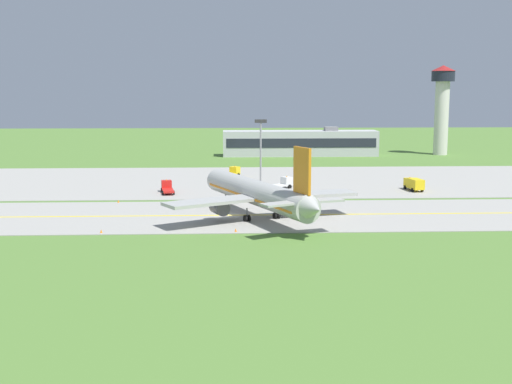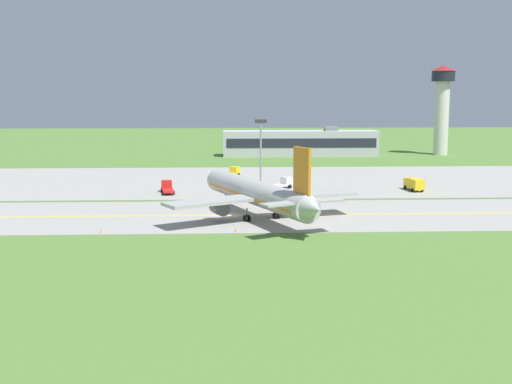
% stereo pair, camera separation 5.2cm
% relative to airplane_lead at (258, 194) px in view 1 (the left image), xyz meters
% --- Properties ---
extents(ground_plane, '(500.00, 500.00, 0.00)m').
position_rel_airplane_lead_xyz_m(ground_plane, '(-4.91, 2.83, -4.13)').
color(ground_plane, '#517A33').
extents(taxiway_strip, '(240.00, 28.00, 0.10)m').
position_rel_airplane_lead_xyz_m(taxiway_strip, '(-4.91, 2.83, -4.08)').
color(taxiway_strip, '#9E9B93').
rests_on(taxiway_strip, ground).
extents(apron_pad, '(140.00, 52.00, 0.10)m').
position_rel_airplane_lead_xyz_m(apron_pad, '(5.09, 44.83, -4.08)').
color(apron_pad, '#9E9B93').
rests_on(apron_pad, ground).
extents(taxiway_centreline, '(220.00, 0.60, 0.01)m').
position_rel_airplane_lead_xyz_m(taxiway_centreline, '(-4.91, 2.83, -4.03)').
color(taxiway_centreline, yellow).
rests_on(taxiway_centreline, taxiway_strip).
extents(airplane_lead, '(31.25, 37.87, 12.70)m').
position_rel_airplane_lead_xyz_m(airplane_lead, '(0.00, 0.00, 0.00)').
color(airplane_lead, '#ADADA8').
rests_on(airplane_lead, ground).
extents(service_truck_baggage, '(3.01, 6.23, 2.60)m').
position_rel_airplane_lead_xyz_m(service_truck_baggage, '(33.27, 28.23, -2.60)').
color(service_truck_baggage, yellow).
rests_on(service_truck_baggage, ground).
extents(service_truck_fuel, '(5.36, 6.41, 2.59)m').
position_rel_airplane_lead_xyz_m(service_truck_fuel, '(-3.76, 51.52, -2.95)').
color(service_truck_fuel, yellow).
rests_on(service_truck_fuel, ground).
extents(service_truck_catering, '(3.19, 6.66, 2.59)m').
position_rel_airplane_lead_xyz_m(service_truck_catering, '(-16.94, 27.74, -2.95)').
color(service_truck_catering, red).
rests_on(service_truck_catering, ground).
extents(service_truck_pushback, '(6.45, 5.29, 2.59)m').
position_rel_airplane_lead_xyz_m(service_truck_pushback, '(6.58, 32.54, -2.95)').
color(service_truck_pushback, silver).
rests_on(service_truck_pushback, ground).
extents(terminal_building, '(47.90, 8.25, 9.01)m').
position_rel_airplane_lead_xyz_m(terminal_building, '(17.97, 101.97, -0.20)').
color(terminal_building, '#B2B2B7').
rests_on(terminal_building, ground).
extents(control_tower, '(7.60, 7.60, 27.96)m').
position_rel_airplane_lead_xyz_m(control_tower, '(62.75, 103.72, 12.65)').
color(control_tower, silver).
rests_on(control_tower, ground).
extents(apron_light_mast, '(2.40, 0.50, 14.70)m').
position_rel_airplane_lead_xyz_m(apron_light_mast, '(1.84, 27.56, 5.19)').
color(apron_light_mast, gray).
rests_on(apron_light_mast, ground).
extents(traffic_cone_near_edge, '(0.44, 0.44, 0.60)m').
position_rel_airplane_lead_xyz_m(traffic_cone_near_edge, '(-3.70, -10.07, -3.83)').
color(traffic_cone_near_edge, orange).
rests_on(traffic_cone_near_edge, ground).
extents(traffic_cone_mid_edge, '(0.44, 0.44, 0.60)m').
position_rel_airplane_lead_xyz_m(traffic_cone_mid_edge, '(-24.83, 16.12, -3.83)').
color(traffic_cone_mid_edge, orange).
rests_on(traffic_cone_mid_edge, ground).
extents(traffic_cone_far_edge, '(0.44, 0.44, 0.60)m').
position_rel_airplane_lead_xyz_m(traffic_cone_far_edge, '(-23.16, -10.05, -3.83)').
color(traffic_cone_far_edge, orange).
rests_on(traffic_cone_far_edge, ground).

